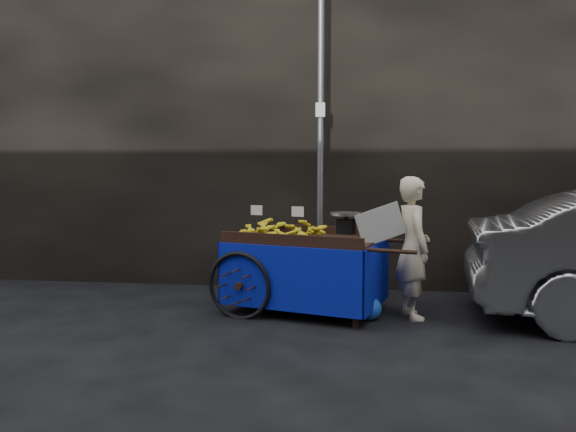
# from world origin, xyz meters

# --- Properties ---
(ground) EXTENTS (80.00, 80.00, 0.00)m
(ground) POSITION_xyz_m (0.00, 0.00, 0.00)
(ground) COLOR black
(ground) RESTS_ON ground
(building_wall) EXTENTS (13.50, 2.00, 5.00)m
(building_wall) POSITION_xyz_m (0.39, 2.60, 2.50)
(building_wall) COLOR black
(building_wall) RESTS_ON ground
(street_pole) EXTENTS (0.12, 0.10, 4.00)m
(street_pole) POSITION_xyz_m (0.30, 1.30, 2.01)
(street_pole) COLOR slate
(street_pole) RESTS_ON ground
(banana_cart) EXTENTS (2.49, 1.61, 1.25)m
(banana_cart) POSITION_xyz_m (0.15, 0.36, 0.77)
(banana_cart) COLOR black
(banana_cart) RESTS_ON ground
(vendor) EXTENTS (0.91, 0.65, 1.57)m
(vendor) POSITION_xyz_m (1.40, 0.23, 0.79)
(vendor) COLOR beige
(vendor) RESTS_ON ground
(plastic_bag) EXTENTS (0.29, 0.23, 0.26)m
(plastic_bag) POSITION_xyz_m (0.92, 0.05, 0.13)
(plastic_bag) COLOR blue
(plastic_bag) RESTS_ON ground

